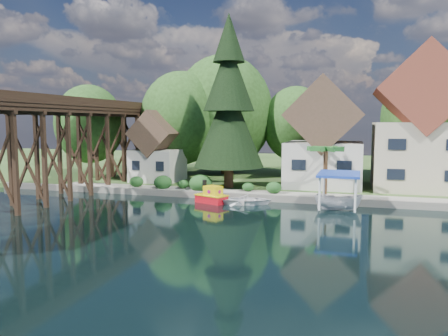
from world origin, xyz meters
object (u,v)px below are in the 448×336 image
(boat_white_a, at_px, (247,199))
(tugboat, at_px, (212,196))
(house_left, at_px, (325,141))
(palm_tree, at_px, (326,150))
(trestle_bridge, at_px, (66,140))
(shed, at_px, (158,151))
(boat_canopy, at_px, (338,194))
(house_center, at_px, (420,128))
(conifer, at_px, (229,105))

(boat_white_a, bearing_deg, tugboat, 82.81)
(house_left, height_order, palm_tree, house_left)
(trestle_bridge, relative_size, shed, 5.63)
(tugboat, xyz_separation_m, boat_canopy, (10.69, -0.08, 0.69))
(house_center, xyz_separation_m, conifer, (-18.02, -4.68, 2.30))
(trestle_bridge, xyz_separation_m, boat_white_a, (17.26, 1.04, -4.91))
(house_center, distance_m, conifer, 18.75)
(house_center, distance_m, tugboat, 21.56)
(trestle_bridge, bearing_deg, boat_canopy, 1.52)
(boat_white_a, distance_m, boat_canopy, 7.64)
(trestle_bridge, distance_m, boat_white_a, 17.98)
(palm_tree, relative_size, boat_canopy, 0.98)
(conifer, distance_m, boat_canopy, 14.45)
(house_left, height_order, shed, house_left)
(shed, relative_size, palm_tree, 1.70)
(shed, height_order, conifer, conifer)
(trestle_bridge, relative_size, boat_white_a, 10.52)
(shed, relative_size, conifer, 0.46)
(trestle_bridge, height_order, palm_tree, trestle_bridge)
(house_center, bearing_deg, boat_white_a, -145.08)
(boat_canopy, bearing_deg, tugboat, 179.57)
(palm_tree, xyz_separation_m, tugboat, (-9.36, -4.17, -3.93))
(house_center, distance_m, boat_white_a, 18.94)
(boat_canopy, bearing_deg, palm_tree, 107.41)
(shed, xyz_separation_m, boat_canopy, (19.84, -8.67, -2.54))
(house_left, height_order, boat_canopy, house_left)
(house_left, xyz_separation_m, conifer, (-9.02, -4.18, 3.58))
(palm_tree, xyz_separation_m, boat_canopy, (1.33, -4.25, -3.24))
(conifer, bearing_deg, trestle_bridge, -154.56)
(house_left, bearing_deg, conifer, -155.14)
(house_center, height_order, palm_tree, house_center)
(house_center, xyz_separation_m, boat_white_a, (-14.74, -10.29, -5.98))
(house_left, bearing_deg, house_center, 3.18)
(shed, bearing_deg, conifer, -16.59)
(house_center, height_order, conifer, conifer)
(tugboat, bearing_deg, house_left, 48.73)
(house_center, relative_size, boat_canopy, 2.95)
(trestle_bridge, xyz_separation_m, house_left, (23.00, 10.83, -0.21))
(trestle_bridge, bearing_deg, conifer, 25.44)
(palm_tree, distance_m, boat_white_a, 8.41)
(conifer, bearing_deg, shed, 163.41)
(boat_canopy, bearing_deg, trestle_bridge, -178.48)
(trestle_bridge, relative_size, palm_tree, 9.58)
(house_left, relative_size, conifer, 0.65)
(conifer, distance_m, tugboat, 10.04)
(shed, xyz_separation_m, tugboat, (9.15, -8.59, -3.23))
(tugboat, bearing_deg, boat_white_a, 5.51)
(shed, bearing_deg, palm_tree, -13.43)
(house_left, distance_m, shed, 18.11)
(boat_canopy, bearing_deg, shed, 156.40)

